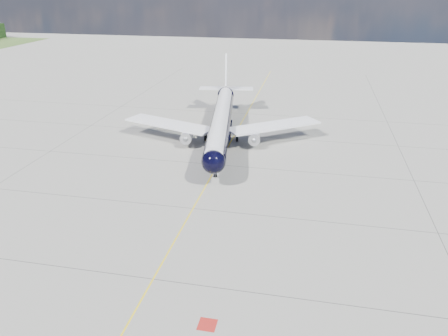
# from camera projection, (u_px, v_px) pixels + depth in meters

# --- Properties ---
(ground) EXTENTS (320.00, 320.00, 0.00)m
(ground) POSITION_uv_depth(u_px,v_px,m) (224.00, 154.00, 75.06)
(ground) COLOR gray
(ground) RESTS_ON ground
(taxiway_centerline) EXTENTS (0.16, 160.00, 0.01)m
(taxiway_centerline) POSITION_uv_depth(u_px,v_px,m) (218.00, 165.00, 70.57)
(taxiway_centerline) COLOR yellow
(taxiway_centerline) RESTS_ON ground
(red_marking) EXTENTS (1.60, 1.60, 0.01)m
(red_marking) POSITION_uv_depth(u_px,v_px,m) (207.00, 325.00, 37.83)
(red_marking) COLOR maroon
(red_marking) RESTS_ON ground
(main_airliner) EXTENTS (36.60, 44.95, 13.02)m
(main_airliner) POSITION_uv_depth(u_px,v_px,m) (221.00, 120.00, 79.64)
(main_airliner) COLOR black
(main_airliner) RESTS_ON ground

